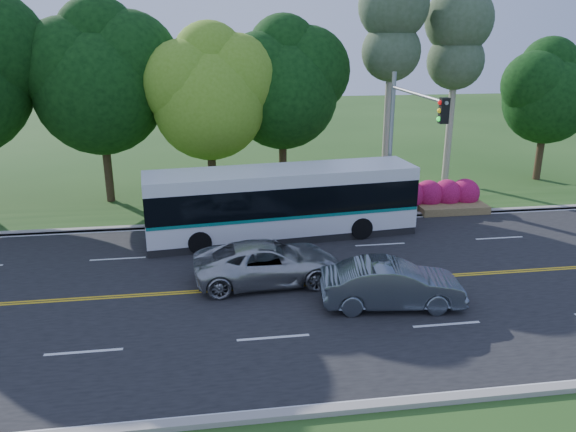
{
  "coord_description": "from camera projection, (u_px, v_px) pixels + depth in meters",
  "views": [
    {
      "loc": [
        -2.22,
        -18.28,
        8.83
      ],
      "look_at": [
        0.76,
        2.0,
        2.02
      ],
      "focal_mm": 35.0,
      "sensor_mm": 36.0,
      "label": 1
    }
  ],
  "objects": [
    {
      "name": "ground",
      "position": [
        275.0,
        287.0,
        20.26
      ],
      "size": [
        120.0,
        120.0,
        0.0
      ],
      "primitive_type": "plane",
      "color": "#234717",
      "rests_on": "ground"
    },
    {
      "name": "road",
      "position": [
        275.0,
        287.0,
        20.25
      ],
      "size": [
        60.0,
        14.0,
        0.02
      ],
      "primitive_type": "cube",
      "color": "black",
      "rests_on": "ground"
    },
    {
      "name": "curb_north",
      "position": [
        257.0,
        222.0,
        26.95
      ],
      "size": [
        60.0,
        0.3,
        0.15
      ],
      "primitive_type": "cube",
      "color": "#9B968C",
      "rests_on": "ground"
    },
    {
      "name": "curb_south",
      "position": [
        312.0,
        412.0,
        13.52
      ],
      "size": [
        60.0,
        0.3,
        0.15
      ],
      "primitive_type": "cube",
      "color": "#9B968C",
      "rests_on": "ground"
    },
    {
      "name": "grass_verge",
      "position": [
        254.0,
        210.0,
        28.69
      ],
      "size": [
        60.0,
        4.0,
        0.1
      ],
      "primitive_type": "cube",
      "color": "#234717",
      "rests_on": "ground"
    },
    {
      "name": "lane_markings",
      "position": [
        273.0,
        287.0,
        20.24
      ],
      "size": [
        57.6,
        13.82,
        0.0
      ],
      "color": "gold",
      "rests_on": "road"
    },
    {
      "name": "tree_row",
      "position": [
        146.0,
        73.0,
        28.82
      ],
      "size": [
        44.7,
        9.1,
        13.84
      ],
      "color": "#2F1E15",
      "rests_on": "ground"
    },
    {
      "name": "bougainvillea_hedge",
      "position": [
        395.0,
        197.0,
        28.67
      ],
      "size": [
        9.5,
        2.25,
        1.5
      ],
      "color": "maroon",
      "rests_on": "ground"
    },
    {
      "name": "traffic_signal",
      "position": [
        405.0,
        129.0,
        24.75
      ],
      "size": [
        0.42,
        6.1,
        7.0
      ],
      "color": "#94969C",
      "rests_on": "ground"
    },
    {
      "name": "transit_bus",
      "position": [
        282.0,
        204.0,
        24.72
      ],
      "size": [
        12.02,
        3.77,
        3.09
      ],
      "rotation": [
        0.0,
        0.0,
        0.1
      ],
      "color": "white",
      "rests_on": "road"
    },
    {
      "name": "sedan",
      "position": [
        392.0,
        284.0,
        18.63
      ],
      "size": [
        4.86,
        2.16,
        1.55
      ],
      "primitive_type": "imported",
      "rotation": [
        0.0,
        0.0,
        1.46
      ],
      "color": "slate",
      "rests_on": "road"
    },
    {
      "name": "suv",
      "position": [
        268.0,
        262.0,
        20.46
      ],
      "size": [
        5.52,
        2.78,
        1.5
      ],
      "primitive_type": "imported",
      "rotation": [
        0.0,
        0.0,
        1.63
      ],
      "color": "#ACAFB0",
      "rests_on": "road"
    }
  ]
}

